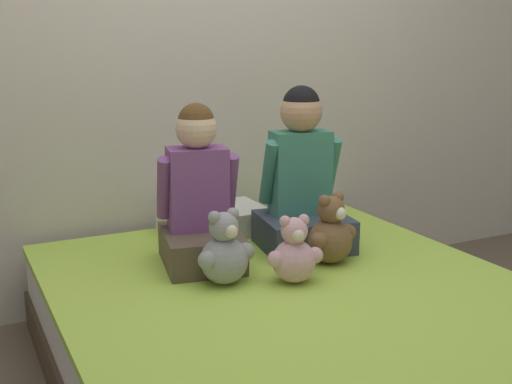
{
  "coord_description": "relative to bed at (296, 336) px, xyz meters",
  "views": [
    {
      "loc": [
        -1.08,
        -1.85,
        1.24
      ],
      "look_at": [
        0.0,
        0.33,
        0.66
      ],
      "focal_mm": 45.0,
      "sensor_mm": 36.0,
      "label": 1
    }
  ],
  "objects": [
    {
      "name": "bed",
      "position": [
        0.0,
        0.0,
        0.0
      ],
      "size": [
        1.65,
        1.89,
        0.38
      ],
      "color": "#473828",
      "rests_on": "ground_plane"
    },
    {
      "name": "teddy_bear_between_children",
      "position": [
        0.02,
        0.05,
        0.3
      ],
      "size": [
        0.21,
        0.16,
        0.25
      ],
      "rotation": [
        0.0,
        0.0,
        -0.17
      ],
      "color": "#DBA3B2",
      "rests_on": "bed"
    },
    {
      "name": "teddy_bear_held_by_right_child",
      "position": [
        0.25,
        0.17,
        0.31
      ],
      "size": [
        0.23,
        0.18,
        0.28
      ],
      "rotation": [
        0.0,
        0.0,
        0.27
      ],
      "color": "brown",
      "rests_on": "bed"
    },
    {
      "name": "child_on_left",
      "position": [
        -0.21,
        0.41,
        0.44
      ],
      "size": [
        0.35,
        0.41,
        0.63
      ],
      "rotation": [
        0.0,
        0.0,
        -0.19
      ],
      "color": "brown",
      "rests_on": "bed"
    },
    {
      "name": "teddy_bear_held_by_left_child",
      "position": [
        -0.21,
        0.15,
        0.31
      ],
      "size": [
        0.23,
        0.17,
        0.28
      ],
      "rotation": [
        0.0,
        0.0,
        0.17
      ],
      "color": "#939399",
      "rests_on": "bed"
    },
    {
      "name": "ground_plane",
      "position": [
        0.0,
        0.0,
        -0.19
      ],
      "size": [
        14.0,
        14.0,
        0.0
      ],
      "primitive_type": "plane",
      "color": "brown"
    },
    {
      "name": "child_on_right",
      "position": [
        0.25,
        0.4,
        0.46
      ],
      "size": [
        0.4,
        0.38,
        0.68
      ],
      "rotation": [
        0.0,
        0.0,
        -0.15
      ],
      "color": "#384251",
      "rests_on": "bed"
    },
    {
      "name": "pillow_at_headboard",
      "position": [
        0.0,
        0.75,
        0.24
      ],
      "size": [
        0.46,
        0.32,
        0.11
      ],
      "color": "silver",
      "rests_on": "bed"
    },
    {
      "name": "wall_behind_bed",
      "position": [
        0.0,
        1.03,
        1.06
      ],
      "size": [
        8.0,
        0.06,
        2.5
      ],
      "color": "beige",
      "rests_on": "ground_plane"
    }
  ]
}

